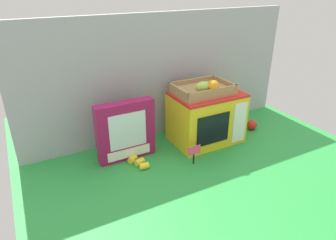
# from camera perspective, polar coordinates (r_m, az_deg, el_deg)

# --- Properties ---
(ground_plane) EXTENTS (1.70, 1.70, 0.00)m
(ground_plane) POSITION_cam_1_polar(r_m,az_deg,el_deg) (1.68, 2.40, -4.71)
(ground_plane) COLOR green
(ground_plane) RESTS_ON ground
(display_back_panel) EXTENTS (1.61, 0.03, 0.68)m
(display_back_panel) POSITION_cam_1_polar(r_m,az_deg,el_deg) (1.71, -0.84, 8.31)
(display_back_panel) COLOR #A0A3A8
(display_back_panel) RESTS_ON ground
(toy_microwave) EXTENTS (0.37, 0.26, 0.28)m
(toy_microwave) POSITION_cam_1_polar(r_m,az_deg,el_deg) (1.68, 7.18, 0.52)
(toy_microwave) COLOR yellow
(toy_microwave) RESTS_ON ground
(food_groups_crate) EXTENTS (0.30, 0.21, 0.09)m
(food_groups_crate) POSITION_cam_1_polar(r_m,az_deg,el_deg) (1.61, 6.67, 5.77)
(food_groups_crate) COLOR #A37F51
(food_groups_crate) RESTS_ON toy_microwave
(cookie_set_box) EXTENTS (0.29, 0.06, 0.30)m
(cookie_set_box) POSITION_cam_1_polar(r_m,az_deg,el_deg) (1.51, -7.95, -2.07)
(cookie_set_box) COLOR #99144C
(cookie_set_box) RESTS_ON ground
(price_sign) EXTENTS (0.07, 0.01, 0.10)m
(price_sign) POSITION_cam_1_polar(r_m,az_deg,el_deg) (1.49, 4.92, -6.02)
(price_sign) COLOR black
(price_sign) RESTS_ON ground
(loose_toy_banana) EXTENTS (0.08, 0.13, 0.03)m
(loose_toy_banana) POSITION_cam_1_polar(r_m,az_deg,el_deg) (1.51, -5.54, -7.91)
(loose_toy_banana) COLOR yellow
(loose_toy_banana) RESTS_ON ground
(loose_toy_apple) EXTENTS (0.06, 0.06, 0.06)m
(loose_toy_apple) POSITION_cam_1_polar(r_m,az_deg,el_deg) (1.91, 15.50, -0.88)
(loose_toy_apple) COLOR red
(loose_toy_apple) RESTS_ON ground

